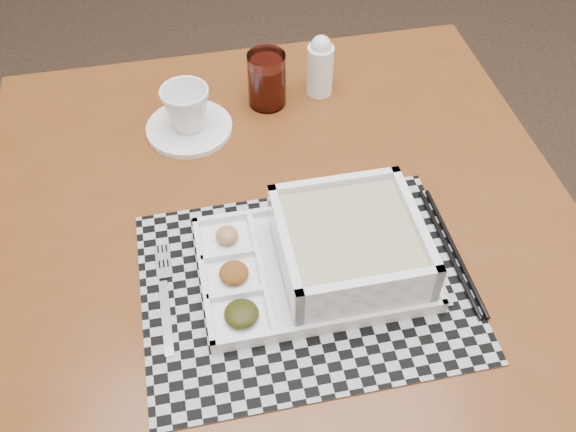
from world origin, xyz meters
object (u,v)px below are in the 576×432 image
object	(u,v)px
cup	(186,108)
creamer_bottle	(320,66)
serving_tray	(339,252)
juice_glass	(267,81)
dining_table	(283,245)

from	to	relation	value
cup	creamer_bottle	bearing A→B (deg)	14.14
serving_tray	juice_glass	size ratio (longest dim) A/B	3.39
dining_table	serving_tray	distance (m)	0.17
cup	serving_tray	bearing A→B (deg)	-62.37
dining_table	creamer_bottle	bearing A→B (deg)	73.32
creamer_bottle	juice_glass	bearing A→B (deg)	-166.05
serving_tray	cup	xyz separation A→B (m)	(-0.22, 0.32, 0.01)
dining_table	cup	size ratio (longest dim) A/B	12.13
juice_glass	dining_table	bearing A→B (deg)	-88.63
cup	juice_glass	xyz separation A→B (m)	(0.14, 0.07, -0.00)
serving_tray	juice_glass	distance (m)	0.39
juice_glass	creamer_bottle	size ratio (longest dim) A/B	0.86
serving_tray	juice_glass	bearing A→B (deg)	101.22
dining_table	serving_tray	world-z (taller)	serving_tray
cup	creamer_bottle	distance (m)	0.25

